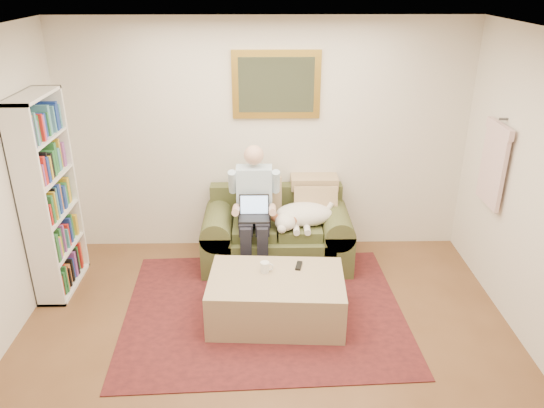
{
  "coord_description": "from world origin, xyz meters",
  "views": [
    {
      "loc": [
        -0.02,
        -3.16,
        3.02
      ],
      "look_at": [
        0.06,
        1.5,
        0.95
      ],
      "focal_mm": 35.0,
      "sensor_mm": 36.0,
      "label": 1
    }
  ],
  "objects_px": {
    "sleeping_dog": "(304,214)",
    "sofa": "(277,239)",
    "ottoman": "(276,298)",
    "laptop": "(254,212)",
    "bookshelf": "(49,197)",
    "seated_man": "(254,212)",
    "coffee_mug": "(265,267)"
  },
  "relations": [
    {
      "from": "sleeping_dog",
      "to": "sofa",
      "type": "bearing_deg",
      "value": 164.26
    },
    {
      "from": "sofa",
      "to": "ottoman",
      "type": "height_order",
      "value": "sofa"
    },
    {
      "from": "laptop",
      "to": "bookshelf",
      "type": "bearing_deg",
      "value": -172.9
    },
    {
      "from": "sofa",
      "to": "sleeping_dog",
      "type": "distance_m",
      "value": 0.45
    },
    {
      "from": "sofa",
      "to": "seated_man",
      "type": "xyz_separation_m",
      "value": [
        -0.24,
        -0.15,
        0.4
      ]
    },
    {
      "from": "sofa",
      "to": "laptop",
      "type": "distance_m",
      "value": 0.54
    },
    {
      "from": "ottoman",
      "to": "seated_man",
      "type": "bearing_deg",
      "value": 102.69
    },
    {
      "from": "sleeping_dog",
      "to": "bookshelf",
      "type": "relative_size",
      "value": 0.33
    },
    {
      "from": "laptop",
      "to": "bookshelf",
      "type": "height_order",
      "value": "bookshelf"
    },
    {
      "from": "ottoman",
      "to": "laptop",
      "type": "bearing_deg",
      "value": 103.58
    },
    {
      "from": "laptop",
      "to": "seated_man",
      "type": "bearing_deg",
      "value": 90.0
    },
    {
      "from": "ottoman",
      "to": "bookshelf",
      "type": "xyz_separation_m",
      "value": [
        -2.19,
        0.62,
        0.78
      ]
    },
    {
      "from": "sofa",
      "to": "seated_man",
      "type": "bearing_deg",
      "value": -148.55
    },
    {
      "from": "sofa",
      "to": "coffee_mug",
      "type": "height_order",
      "value": "sofa"
    },
    {
      "from": "sleeping_dog",
      "to": "coffee_mug",
      "type": "distance_m",
      "value": 1.0
    },
    {
      "from": "sleeping_dog",
      "to": "laptop",
      "type": "bearing_deg",
      "value": -166.36
    },
    {
      "from": "laptop",
      "to": "sleeping_dog",
      "type": "xyz_separation_m",
      "value": [
        0.53,
        0.13,
        -0.09
      ]
    },
    {
      "from": "laptop",
      "to": "sleeping_dog",
      "type": "distance_m",
      "value": 0.55
    },
    {
      "from": "sofa",
      "to": "laptop",
      "type": "relative_size",
      "value": 5.15
    },
    {
      "from": "laptop",
      "to": "sleeping_dog",
      "type": "height_order",
      "value": "laptop"
    },
    {
      "from": "sleeping_dog",
      "to": "coffee_mug",
      "type": "bearing_deg",
      "value": -115.53
    },
    {
      "from": "seated_man",
      "to": "sleeping_dog",
      "type": "bearing_deg",
      "value": 7.13
    },
    {
      "from": "ottoman",
      "to": "coffee_mug",
      "type": "bearing_deg",
      "value": 135.4
    },
    {
      "from": "sleeping_dog",
      "to": "bookshelf",
      "type": "bearing_deg",
      "value": -171.5
    },
    {
      "from": "sofa",
      "to": "seated_man",
      "type": "height_order",
      "value": "seated_man"
    },
    {
      "from": "seated_man",
      "to": "bookshelf",
      "type": "bearing_deg",
      "value": -171.13
    },
    {
      "from": "ottoman",
      "to": "bookshelf",
      "type": "bearing_deg",
      "value": 164.23
    },
    {
      "from": "coffee_mug",
      "to": "bookshelf",
      "type": "distance_m",
      "value": 2.21
    },
    {
      "from": "sleeping_dog",
      "to": "seated_man",
      "type": "bearing_deg",
      "value": -172.87
    },
    {
      "from": "ottoman",
      "to": "coffee_mug",
      "type": "height_order",
      "value": "coffee_mug"
    },
    {
      "from": "seated_man",
      "to": "sleeping_dog",
      "type": "relative_size",
      "value": 2.04
    },
    {
      "from": "seated_man",
      "to": "laptop",
      "type": "xyz_separation_m",
      "value": [
        0.0,
        -0.06,
        0.03
      ]
    }
  ]
}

